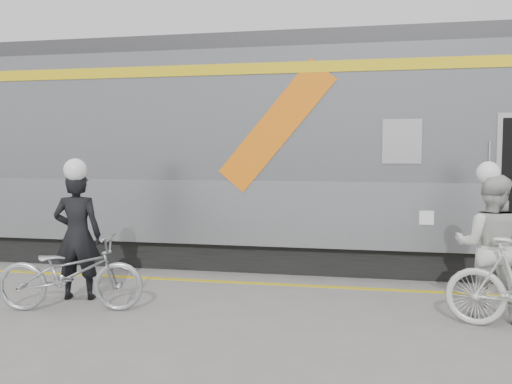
# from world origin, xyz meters

# --- Properties ---
(ground) EXTENTS (90.00, 90.00, 0.00)m
(ground) POSITION_xyz_m (0.00, 0.00, 0.00)
(ground) COLOR slate
(ground) RESTS_ON ground
(train) EXTENTS (24.00, 3.17, 4.10)m
(train) POSITION_xyz_m (1.15, 4.19, 2.05)
(train) COLOR black
(train) RESTS_ON ground
(safety_strip) EXTENTS (24.00, 0.12, 0.01)m
(safety_strip) POSITION_xyz_m (0.00, 2.15, 0.00)
(safety_strip) COLOR gold
(safety_strip) RESTS_ON ground
(man) EXTENTS (0.74, 0.56, 1.82)m
(man) POSITION_xyz_m (-3.20, 0.80, 0.91)
(man) COLOR black
(man) RESTS_ON ground
(bicycle_left) EXTENTS (2.00, 1.04, 1.00)m
(bicycle_left) POSITION_xyz_m (-3.00, 0.25, 0.50)
(bicycle_left) COLOR #A1A5A9
(bicycle_left) RESTS_ON ground
(woman) EXTENTS (1.03, 0.90, 1.81)m
(woman) POSITION_xyz_m (2.34, 1.03, 0.90)
(woman) COLOR beige
(woman) RESTS_ON ground
(helmet_man) EXTENTS (0.32, 0.32, 0.32)m
(helmet_man) POSITION_xyz_m (-3.20, 0.80, 1.98)
(helmet_man) COLOR white
(helmet_man) RESTS_ON man
(helmet_woman) EXTENTS (0.29, 0.29, 0.29)m
(helmet_woman) POSITION_xyz_m (2.34, 1.03, 1.95)
(helmet_woman) COLOR white
(helmet_woman) RESTS_ON woman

